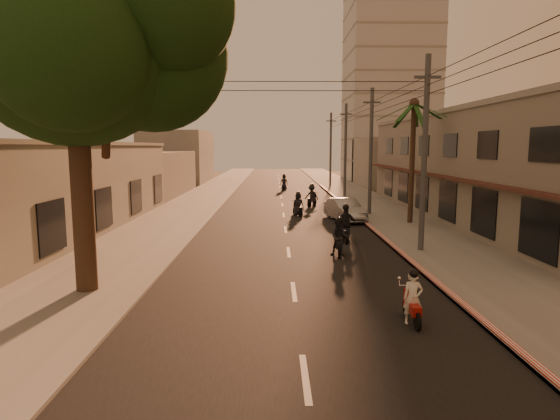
{
  "coord_description": "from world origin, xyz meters",
  "views": [
    {
      "loc": [
        -0.65,
        -13.4,
        4.92
      ],
      "look_at": [
        -0.4,
        8.12,
        2.0
      ],
      "focal_mm": 30.0,
      "sensor_mm": 36.0,
      "label": 1
    }
  ],
  "objects_px": {
    "parked_car": "(345,210)",
    "scooter_far_c": "(284,183)",
    "broadleaf_tree": "(87,34)",
    "scooter_mid_a": "(340,238)",
    "scooter_far_a": "(298,205)",
    "scooter_mid_b": "(345,225)",
    "scooter_red": "(413,300)",
    "palm_tree": "(414,110)",
    "scooter_far_b": "(312,196)"
  },
  "relations": [
    {
      "from": "parked_car",
      "to": "scooter_far_c",
      "type": "distance_m",
      "value": 22.2
    },
    {
      "from": "broadleaf_tree",
      "to": "parked_car",
      "type": "xyz_separation_m",
      "value": [
        10.65,
        15.29,
        -7.73
      ]
    },
    {
      "from": "scooter_mid_a",
      "to": "scooter_far_a",
      "type": "height_order",
      "value": "scooter_mid_a"
    },
    {
      "from": "broadleaf_tree",
      "to": "scooter_far_a",
      "type": "height_order",
      "value": "broadleaf_tree"
    },
    {
      "from": "scooter_mid_b",
      "to": "scooter_far_c",
      "type": "bearing_deg",
      "value": 97.41
    },
    {
      "from": "scooter_mid_b",
      "to": "scooter_far_c",
      "type": "relative_size",
      "value": 1.06
    },
    {
      "from": "broadleaf_tree",
      "to": "scooter_red",
      "type": "xyz_separation_m",
      "value": [
        9.8,
        -3.05,
        -7.78
      ]
    },
    {
      "from": "scooter_mid_a",
      "to": "scooter_mid_b",
      "type": "distance_m",
      "value": 3.19
    },
    {
      "from": "scooter_mid_b",
      "to": "scooter_red",
      "type": "bearing_deg",
      "value": -86.91
    },
    {
      "from": "broadleaf_tree",
      "to": "parked_car",
      "type": "bearing_deg",
      "value": 55.16
    },
    {
      "from": "scooter_mid_a",
      "to": "parked_car",
      "type": "relative_size",
      "value": 0.38
    },
    {
      "from": "scooter_red",
      "to": "scooter_far_c",
      "type": "relative_size",
      "value": 0.85
    },
    {
      "from": "scooter_mid_a",
      "to": "scooter_far_c",
      "type": "height_order",
      "value": "scooter_far_c"
    },
    {
      "from": "palm_tree",
      "to": "scooter_mid_b",
      "type": "height_order",
      "value": "palm_tree"
    },
    {
      "from": "palm_tree",
      "to": "scooter_far_b",
      "type": "distance_m",
      "value": 12.17
    },
    {
      "from": "scooter_red",
      "to": "scooter_far_b",
      "type": "height_order",
      "value": "scooter_far_b"
    },
    {
      "from": "scooter_far_a",
      "to": "parked_car",
      "type": "bearing_deg",
      "value": -52.25
    },
    {
      "from": "palm_tree",
      "to": "scooter_mid_b",
      "type": "relative_size",
      "value": 4.06
    },
    {
      "from": "scooter_mid_a",
      "to": "scooter_far_a",
      "type": "bearing_deg",
      "value": 104.59
    },
    {
      "from": "scooter_far_a",
      "to": "parked_car",
      "type": "distance_m",
      "value": 3.67
    },
    {
      "from": "broadleaf_tree",
      "to": "palm_tree",
      "type": "distance_m",
      "value": 20.18
    },
    {
      "from": "scooter_mid_a",
      "to": "parked_car",
      "type": "xyz_separation_m",
      "value": [
        1.75,
        10.09,
        -0.07
      ]
    },
    {
      "from": "scooter_far_b",
      "to": "parked_car",
      "type": "height_order",
      "value": "scooter_far_b"
    },
    {
      "from": "broadleaf_tree",
      "to": "scooter_far_c",
      "type": "xyz_separation_m",
      "value": [
        7.03,
        37.19,
        -7.63
      ]
    },
    {
      "from": "scooter_mid_a",
      "to": "scooter_mid_b",
      "type": "xyz_separation_m",
      "value": [
        0.73,
        3.11,
        0.07
      ]
    },
    {
      "from": "scooter_mid_a",
      "to": "broadleaf_tree",
      "type": "bearing_deg",
      "value": -141.05
    },
    {
      "from": "scooter_mid_b",
      "to": "broadleaf_tree",
      "type": "bearing_deg",
      "value": -136.95
    },
    {
      "from": "scooter_mid_b",
      "to": "parked_car",
      "type": "relative_size",
      "value": 0.43
    },
    {
      "from": "scooter_mid_b",
      "to": "parked_car",
      "type": "xyz_separation_m",
      "value": [
        1.01,
        6.98,
        -0.14
      ]
    },
    {
      "from": "scooter_red",
      "to": "palm_tree",
      "type": "bearing_deg",
      "value": 74.55
    },
    {
      "from": "scooter_mid_a",
      "to": "scooter_far_b",
      "type": "bearing_deg",
      "value": 98.25
    },
    {
      "from": "parked_car",
      "to": "palm_tree",
      "type": "bearing_deg",
      "value": -31.63
    },
    {
      "from": "scooter_red",
      "to": "scooter_far_a",
      "type": "height_order",
      "value": "scooter_far_a"
    },
    {
      "from": "scooter_far_a",
      "to": "scooter_far_b",
      "type": "xyz_separation_m",
      "value": [
        1.39,
        5.29,
        0.08
      ]
    },
    {
      "from": "palm_tree",
      "to": "scooter_mid_b",
      "type": "bearing_deg",
      "value": -131.93
    },
    {
      "from": "palm_tree",
      "to": "scooter_mid_a",
      "type": "height_order",
      "value": "palm_tree"
    },
    {
      "from": "scooter_red",
      "to": "parked_car",
      "type": "xyz_separation_m",
      "value": [
        0.85,
        18.34,
        0.05
      ]
    },
    {
      "from": "parked_car",
      "to": "scooter_far_c",
      "type": "height_order",
      "value": "scooter_far_c"
    },
    {
      "from": "scooter_far_c",
      "to": "broadleaf_tree",
      "type": "bearing_deg",
      "value": -94.14
    },
    {
      "from": "palm_tree",
      "to": "scooter_far_b",
      "type": "height_order",
      "value": "palm_tree"
    },
    {
      "from": "palm_tree",
      "to": "scooter_far_c",
      "type": "bearing_deg",
      "value": 108.0
    },
    {
      "from": "palm_tree",
      "to": "scooter_mid_b",
      "type": "xyz_separation_m",
      "value": [
        -4.98,
        -5.54,
        -6.26
      ]
    },
    {
      "from": "broadleaf_tree",
      "to": "scooter_far_b",
      "type": "xyz_separation_m",
      "value": [
        9.02,
        22.67,
        -7.59
      ]
    },
    {
      "from": "scooter_mid_a",
      "to": "scooter_far_b",
      "type": "distance_m",
      "value": 17.46
    },
    {
      "from": "broadleaf_tree",
      "to": "palm_tree",
      "type": "relative_size",
      "value": 1.48
    },
    {
      "from": "scooter_mid_b",
      "to": "scooter_mid_a",
      "type": "bearing_deg",
      "value": -101.0
    },
    {
      "from": "palm_tree",
      "to": "scooter_far_a",
      "type": "height_order",
      "value": "palm_tree"
    },
    {
      "from": "broadleaf_tree",
      "to": "scooter_far_c",
      "type": "distance_m",
      "value": 38.61
    },
    {
      "from": "scooter_far_b",
      "to": "scooter_far_c",
      "type": "bearing_deg",
      "value": 122.83
    },
    {
      "from": "scooter_red",
      "to": "scooter_far_c",
      "type": "bearing_deg",
      "value": 94.38
    }
  ]
}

